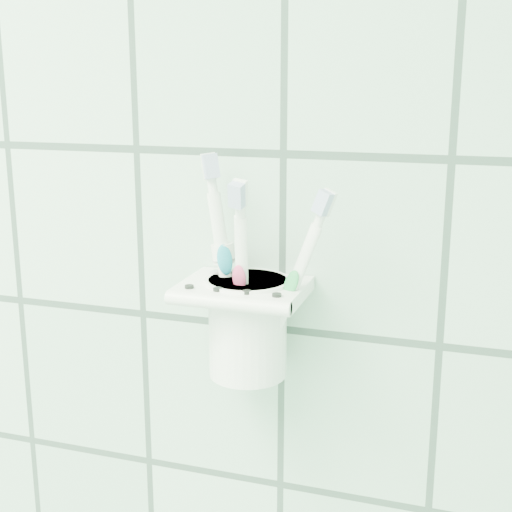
{
  "coord_description": "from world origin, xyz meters",
  "views": [
    {
      "loc": [
        0.88,
        0.49,
        1.52
      ],
      "look_at": [
        0.68,
        1.1,
        1.36
      ],
      "focal_mm": 50.0,
      "sensor_mm": 36.0,
      "label": 1
    }
  ],
  "objects_px": {
    "cup": "(248,324)",
    "toothpaste_tube": "(238,295)",
    "holder_bracket": "(244,291)",
    "toothbrush_blue": "(260,275)",
    "toothbrush_orange": "(243,265)",
    "toothbrush_pink": "(238,262)"
  },
  "relations": [
    {
      "from": "toothbrush_pink",
      "to": "toothpaste_tube",
      "type": "xyz_separation_m",
      "value": [
        -0.0,
        0.01,
        -0.04
      ]
    },
    {
      "from": "toothpaste_tube",
      "to": "holder_bracket",
      "type": "bearing_deg",
      "value": -43.95
    },
    {
      "from": "toothpaste_tube",
      "to": "toothbrush_pink",
      "type": "bearing_deg",
      "value": -61.43
    },
    {
      "from": "holder_bracket",
      "to": "cup",
      "type": "bearing_deg",
      "value": 53.8
    },
    {
      "from": "toothpaste_tube",
      "to": "toothbrush_orange",
      "type": "bearing_deg",
      "value": 16.06
    },
    {
      "from": "toothbrush_pink",
      "to": "toothbrush_orange",
      "type": "xyz_separation_m",
      "value": [
        0.0,
        0.01,
        -0.01
      ]
    },
    {
      "from": "toothbrush_pink",
      "to": "toothbrush_blue",
      "type": "height_order",
      "value": "toothbrush_pink"
    },
    {
      "from": "holder_bracket",
      "to": "cup",
      "type": "xyz_separation_m",
      "value": [
        0.0,
        0.0,
        -0.04
      ]
    },
    {
      "from": "holder_bracket",
      "to": "cup",
      "type": "distance_m",
      "value": 0.04
    },
    {
      "from": "holder_bracket",
      "to": "toothpaste_tube",
      "type": "distance_m",
      "value": 0.02
    },
    {
      "from": "toothbrush_orange",
      "to": "toothpaste_tube",
      "type": "relative_size",
      "value": 1.58
    },
    {
      "from": "toothbrush_orange",
      "to": "toothpaste_tube",
      "type": "bearing_deg",
      "value": -163.53
    },
    {
      "from": "toothbrush_blue",
      "to": "toothbrush_orange",
      "type": "distance_m",
      "value": 0.03
    },
    {
      "from": "toothbrush_pink",
      "to": "toothbrush_blue",
      "type": "bearing_deg",
      "value": -46.47
    },
    {
      "from": "toothbrush_pink",
      "to": "toothpaste_tube",
      "type": "height_order",
      "value": "toothbrush_pink"
    },
    {
      "from": "toothbrush_blue",
      "to": "toothpaste_tube",
      "type": "relative_size",
      "value": 1.53
    },
    {
      "from": "toothbrush_blue",
      "to": "toothbrush_orange",
      "type": "height_order",
      "value": "toothbrush_orange"
    },
    {
      "from": "cup",
      "to": "toothpaste_tube",
      "type": "height_order",
      "value": "toothpaste_tube"
    },
    {
      "from": "toothbrush_blue",
      "to": "toothpaste_tube",
      "type": "distance_m",
      "value": 0.04
    },
    {
      "from": "toothbrush_pink",
      "to": "toothbrush_blue",
      "type": "relative_size",
      "value": 1.1
    },
    {
      "from": "cup",
      "to": "toothbrush_pink",
      "type": "relative_size",
      "value": 0.46
    },
    {
      "from": "cup",
      "to": "toothbrush_orange",
      "type": "bearing_deg",
      "value": 127.77
    }
  ]
}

